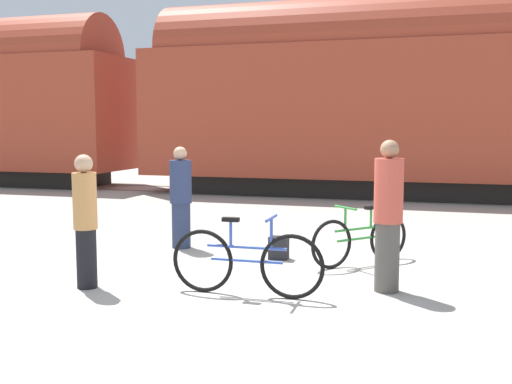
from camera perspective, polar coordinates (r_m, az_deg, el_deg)
ground_plane at (r=7.80m, az=-0.47°, el=-8.44°), size 80.00×80.00×0.00m
freight_train at (r=17.31m, az=9.40°, el=9.37°), size 39.28×2.83×5.53m
rail_near at (r=16.69m, az=8.90°, el=-0.55°), size 51.28×0.07×0.01m
rail_far at (r=18.11m, az=9.52°, el=-0.03°), size 51.28×0.07×0.01m
bicycle_blue at (r=7.05m, az=-0.92°, el=-6.68°), size 1.85×0.46×0.95m
bicycle_green at (r=8.74m, az=9.94°, el=-4.45°), size 1.22×1.32×0.86m
person_in_navy at (r=9.79m, az=-7.17°, el=-0.54°), size 0.36×0.36×1.65m
person_in_red at (r=7.30m, az=12.46°, el=-2.24°), size 0.34×0.34×1.82m
person_in_tan at (r=7.59m, az=-15.94°, el=-2.60°), size 0.29×0.29×1.64m
backpack at (r=8.99m, az=2.18°, el=-5.34°), size 0.28×0.20×0.34m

